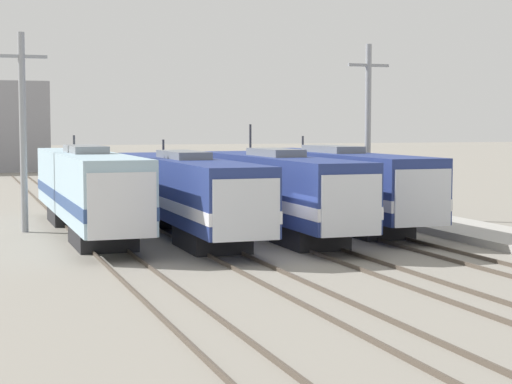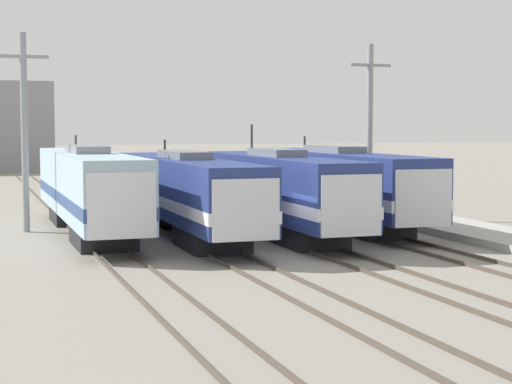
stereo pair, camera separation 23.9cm
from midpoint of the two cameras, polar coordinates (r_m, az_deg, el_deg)
name	(u,v)px [view 1 (the left image)]	position (r m, az deg, el deg)	size (l,w,h in m)	color
ground_plane	(286,258)	(33.97, 1.84, -4.43)	(400.00, 400.00, 0.00)	gray
rail_pair_far_left	(126,265)	(32.25, -8.85, -4.82)	(1.51, 120.00, 0.15)	#4C4238
rail_pair_center_left	(235,259)	(33.26, -1.59, -4.49)	(1.51, 120.00, 0.15)	#4C4238
rail_pair_center_right	(336,254)	(34.77, 5.13, -4.12)	(1.51, 120.00, 0.15)	#4C4238
rail_pair_far_right	(428,249)	(36.71, 11.22, -3.73)	(1.51, 120.00, 0.15)	#4C4238
locomotive_far_left	(87,189)	(41.80, -11.34, 0.19)	(2.90, 19.56, 4.73)	#232326
locomotive_center_left	(187,193)	(40.20, -4.83, -0.07)	(2.89, 18.96, 4.52)	black
locomotive_center_right	(279,191)	(40.48, 1.39, 0.05)	(2.81, 16.96, 5.31)	black
locomotive_far_right	(336,185)	(44.80, 5.18, 0.49)	(2.96, 18.76, 4.65)	black
catenary_tower_left	(23,129)	(43.39, -15.43, 4.08)	(2.46, 0.34, 9.77)	gray
catenary_tower_right	(368,128)	(48.36, 7.33, 4.23)	(2.46, 0.34, 9.77)	gray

